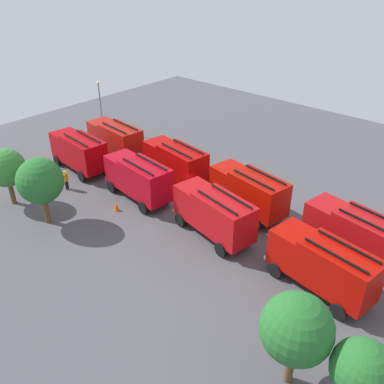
{
  "coord_description": "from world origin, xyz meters",
  "views": [
    {
      "loc": [
        -20.5,
        23.08,
        19.14
      ],
      "look_at": [
        0.0,
        0.0,
        1.4
      ],
      "focal_mm": 38.72,
      "sensor_mm": 36.0,
      "label": 1
    }
  ],
  "objects_px": {
    "fire_truck_6": "(138,177)",
    "firefighter_2": "(66,179)",
    "fire_truck_5": "(214,212)",
    "tree_1": "(296,329)",
    "traffic_cone_0": "(159,186)",
    "tree_2": "(40,181)",
    "fire_truck_2": "(175,161)",
    "fire_truck_0": "(354,232)",
    "firefighter_4": "(293,244)",
    "tree_3": "(6,168)",
    "lamppost": "(100,102)",
    "fire_truck_3": "(115,138)",
    "tree_0": "(363,370)",
    "firefighter_3": "(119,133)",
    "firefighter_0": "(217,174)",
    "fire_truck_7": "(79,151)",
    "fire_truck_4": "(323,264)",
    "traffic_cone_1": "(116,207)",
    "fire_truck_1": "(249,190)"
  },
  "relations": [
    {
      "from": "firefighter_0",
      "to": "firefighter_2",
      "type": "xyz_separation_m",
      "value": [
        9.66,
        10.34,
        0.09
      ]
    },
    {
      "from": "fire_truck_6",
      "to": "fire_truck_7",
      "type": "height_order",
      "value": "same"
    },
    {
      "from": "tree_1",
      "to": "traffic_cone_0",
      "type": "xyz_separation_m",
      "value": [
        19.45,
        -9.73,
        -3.41
      ]
    },
    {
      "from": "tree_0",
      "to": "traffic_cone_1",
      "type": "height_order",
      "value": "tree_0"
    },
    {
      "from": "fire_truck_4",
      "to": "firefighter_2",
      "type": "xyz_separation_m",
      "value": [
        23.87,
        3.25,
        -1.11
      ]
    },
    {
      "from": "firefighter_2",
      "to": "tree_3",
      "type": "height_order",
      "value": "tree_3"
    },
    {
      "from": "firefighter_4",
      "to": "tree_1",
      "type": "distance_m",
      "value": 10.98
    },
    {
      "from": "fire_truck_5",
      "to": "traffic_cone_1",
      "type": "xyz_separation_m",
      "value": [
        8.55,
        2.69,
        -1.8
      ]
    },
    {
      "from": "fire_truck_6",
      "to": "traffic_cone_1",
      "type": "xyz_separation_m",
      "value": [
        -0.02,
        2.7,
        -1.8
      ]
    },
    {
      "from": "fire_truck_5",
      "to": "tree_1",
      "type": "distance_m",
      "value": 13.23
    },
    {
      "from": "fire_truck_2",
      "to": "fire_truck_7",
      "type": "xyz_separation_m",
      "value": [
        8.88,
        4.68,
        0.0
      ]
    },
    {
      "from": "fire_truck_3",
      "to": "tree_0",
      "type": "xyz_separation_m",
      "value": [
        -31.1,
        11.22,
        0.91
      ]
    },
    {
      "from": "tree_0",
      "to": "tree_1",
      "type": "xyz_separation_m",
      "value": [
        3.15,
        0.45,
        0.68
      ]
    },
    {
      "from": "traffic_cone_0",
      "to": "tree_2",
      "type": "bearing_deg",
      "value": 74.24
    },
    {
      "from": "fire_truck_7",
      "to": "firefighter_4",
      "type": "distance_m",
      "value": 23.22
    },
    {
      "from": "fire_truck_5",
      "to": "tree_0",
      "type": "distance_m",
      "value": 15.66
    },
    {
      "from": "fire_truck_7",
      "to": "traffic_cone_1",
      "type": "height_order",
      "value": "fire_truck_7"
    },
    {
      "from": "fire_truck_0",
      "to": "firefighter_4",
      "type": "distance_m",
      "value": 4.27
    },
    {
      "from": "firefighter_0",
      "to": "traffic_cone_0",
      "type": "bearing_deg",
      "value": 123.32
    },
    {
      "from": "fire_truck_6",
      "to": "firefighter_2",
      "type": "height_order",
      "value": "fire_truck_6"
    },
    {
      "from": "fire_truck_1",
      "to": "firefighter_2",
      "type": "relative_size",
      "value": 4.09
    },
    {
      "from": "lamppost",
      "to": "firefighter_4",
      "type": "bearing_deg",
      "value": 168.61
    },
    {
      "from": "fire_truck_1",
      "to": "firefighter_4",
      "type": "relative_size",
      "value": 4.35
    },
    {
      "from": "tree_3",
      "to": "fire_truck_6",
      "type": "bearing_deg",
      "value": -134.26
    },
    {
      "from": "firefighter_2",
      "to": "firefighter_4",
      "type": "height_order",
      "value": "firefighter_2"
    },
    {
      "from": "fire_truck_5",
      "to": "fire_truck_6",
      "type": "relative_size",
      "value": 1.01
    },
    {
      "from": "lamppost",
      "to": "traffic_cone_1",
      "type": "bearing_deg",
      "value": 145.49
    },
    {
      "from": "fire_truck_7",
      "to": "firefighter_4",
      "type": "xyz_separation_m",
      "value": [
        -23.09,
        -2.14,
        -1.19
      ]
    },
    {
      "from": "fire_truck_6",
      "to": "lamppost",
      "type": "xyz_separation_m",
      "value": [
        15.6,
        -8.04,
        1.53
      ]
    },
    {
      "from": "tree_0",
      "to": "tree_1",
      "type": "height_order",
      "value": "tree_1"
    },
    {
      "from": "fire_truck_2",
      "to": "lamppost",
      "type": "xyz_separation_m",
      "value": [
        15.79,
        -3.5,
        1.53
      ]
    },
    {
      "from": "firefighter_3",
      "to": "traffic_cone_0",
      "type": "height_order",
      "value": "firefighter_3"
    },
    {
      "from": "lamppost",
      "to": "tree_2",
      "type": "bearing_deg",
      "value": 129.38
    },
    {
      "from": "fire_truck_3",
      "to": "firefighter_0",
      "type": "distance_m",
      "value": 12.14
    },
    {
      "from": "fire_truck_2",
      "to": "tree_2",
      "type": "height_order",
      "value": "tree_2"
    },
    {
      "from": "fire_truck_4",
      "to": "tree_0",
      "type": "bearing_deg",
      "value": 135.51
    },
    {
      "from": "fire_truck_6",
      "to": "firefighter_4",
      "type": "bearing_deg",
      "value": -165.92
    },
    {
      "from": "fire_truck_0",
      "to": "traffic_cone_1",
      "type": "relative_size",
      "value": 10.61
    },
    {
      "from": "traffic_cone_0",
      "to": "traffic_cone_1",
      "type": "xyz_separation_m",
      "value": [
        -0.0,
        5.09,
        0.03
      ]
    },
    {
      "from": "fire_truck_6",
      "to": "firefighter_2",
      "type": "bearing_deg",
      "value": 34.07
    },
    {
      "from": "tree_3",
      "to": "lamppost",
      "type": "bearing_deg",
      "value": -63.77
    },
    {
      "from": "fire_truck_0",
      "to": "traffic_cone_0",
      "type": "relative_size",
      "value": 11.51
    },
    {
      "from": "firefighter_0",
      "to": "lamppost",
      "type": "bearing_deg",
      "value": 65.77
    },
    {
      "from": "firefighter_0",
      "to": "traffic_cone_0",
      "type": "height_order",
      "value": "firefighter_0"
    },
    {
      "from": "fire_truck_6",
      "to": "tree_1",
      "type": "relative_size",
      "value": 1.34
    },
    {
      "from": "firefighter_3",
      "to": "tree_2",
      "type": "xyz_separation_m",
      "value": [
        -8.73,
        14.81,
        2.79
      ]
    },
    {
      "from": "tree_0",
      "to": "lamppost",
      "type": "xyz_separation_m",
      "value": [
        38.22,
        -14.92,
        0.63
      ]
    },
    {
      "from": "fire_truck_4",
      "to": "traffic_cone_1",
      "type": "bearing_deg",
      "value": 16.9
    },
    {
      "from": "fire_truck_2",
      "to": "lamppost",
      "type": "relative_size",
      "value": 1.19
    },
    {
      "from": "fire_truck_5",
      "to": "tree_3",
      "type": "xyz_separation_m",
      "value": [
        16.31,
        7.93,
        1.31
      ]
    }
  ]
}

